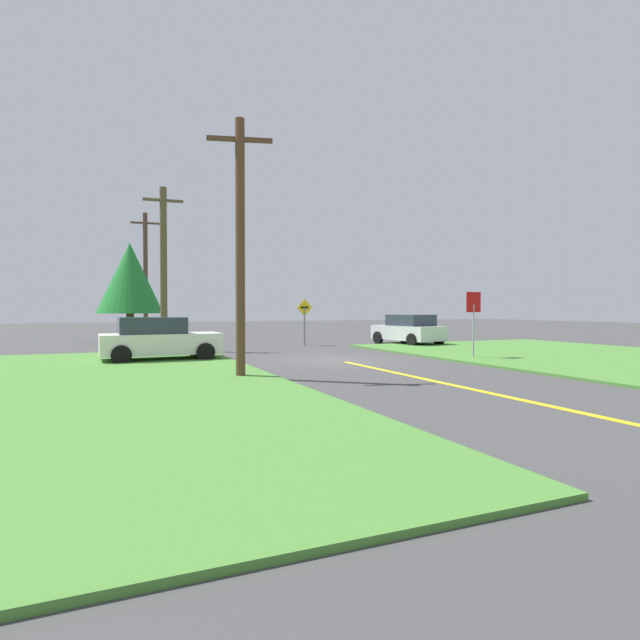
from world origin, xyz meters
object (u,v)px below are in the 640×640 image
(oak_tree_left, at_px, (130,278))
(direction_sign, at_px, (304,316))
(utility_pole_far, at_px, (145,274))
(car_on_crossroad, at_px, (409,330))
(utility_pole_mid, at_px, (164,267))
(parked_car_near_building, at_px, (159,339))
(utility_pole_near, at_px, (240,244))
(stop_sign, at_px, (473,312))

(oak_tree_left, bearing_deg, direction_sign, -36.39)
(utility_pole_far, bearing_deg, car_on_crossroad, -43.14)
(utility_pole_mid, height_order, oak_tree_left, utility_pole_mid)
(parked_car_near_building, relative_size, direction_sign, 1.75)
(car_on_crossroad, distance_m, utility_pole_near, 15.40)
(utility_pole_far, distance_m, oak_tree_left, 4.10)
(utility_pole_mid, xyz_separation_m, oak_tree_left, (-1.12, 6.76, -0.18))
(stop_sign, distance_m, oak_tree_left, 19.55)
(utility_pole_far, bearing_deg, direction_sign, -54.44)
(direction_sign, bearing_deg, parked_car_near_building, -145.37)
(stop_sign, xyz_separation_m, direction_sign, (-3.22, 9.50, -0.30))
(car_on_crossroad, distance_m, direction_sign, 5.69)
(car_on_crossroad, bearing_deg, parked_car_near_building, 96.43)
(direction_sign, height_order, oak_tree_left, oak_tree_left)
(parked_car_near_building, bearing_deg, utility_pole_near, -76.13)
(stop_sign, relative_size, utility_pole_far, 0.32)
(direction_sign, relative_size, oak_tree_left, 0.43)
(utility_pole_mid, bearing_deg, stop_sign, -40.44)
(parked_car_near_building, distance_m, oak_tree_left, 12.00)
(direction_sign, bearing_deg, car_on_crossroad, -17.74)
(stop_sign, xyz_separation_m, utility_pole_mid, (-10.44, 8.90, 2.04))
(car_on_crossroad, relative_size, parked_car_near_building, 0.99)
(utility_pole_near, height_order, direction_sign, utility_pole_near)
(stop_sign, height_order, direction_sign, stop_sign)
(parked_car_near_building, bearing_deg, oak_tree_left, 90.40)
(stop_sign, distance_m, utility_pole_far, 22.27)
(utility_pole_mid, bearing_deg, oak_tree_left, 99.41)
(utility_pole_mid, relative_size, oak_tree_left, 1.31)
(utility_pole_mid, xyz_separation_m, utility_pole_far, (0.05, 10.65, 0.34))
(direction_sign, bearing_deg, utility_pole_near, -119.48)
(stop_sign, relative_size, car_on_crossroad, 0.60)
(direction_sign, bearing_deg, utility_pole_mid, -175.20)
(stop_sign, height_order, parked_car_near_building, stop_sign)
(stop_sign, relative_size, parked_car_near_building, 0.60)
(oak_tree_left, bearing_deg, car_on_crossroad, -29.84)
(utility_pole_mid, relative_size, utility_pole_far, 0.92)
(car_on_crossroad, relative_size, oak_tree_left, 0.74)
(utility_pole_near, height_order, utility_pole_mid, utility_pole_mid)
(utility_pole_far, bearing_deg, parked_car_near_building, -92.85)
(parked_car_near_building, relative_size, utility_pole_mid, 0.57)
(utility_pole_far, height_order, direction_sign, utility_pole_far)
(parked_car_near_building, relative_size, oak_tree_left, 0.75)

